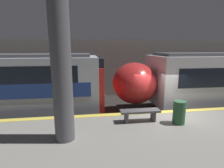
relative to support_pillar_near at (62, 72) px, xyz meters
name	(u,v)px	position (x,y,z in m)	size (l,w,h in m)	color
ground_plane	(167,132)	(4.24, 1.89, -3.08)	(120.00, 120.00, 0.00)	#282623
platform	(202,152)	(4.24, -0.53, -2.57)	(40.00, 4.85, 1.03)	gray
station_rear_barrier	(131,68)	(4.24, 8.52, -0.88)	(50.00, 0.15, 4.42)	#9E998E
support_pillar_near	(62,72)	(0.00, 0.00, 0.00)	(0.58, 0.58, 4.12)	#56565B
platform_bench	(140,113)	(2.64, 0.94, -1.72)	(1.50, 0.40, 0.45)	#4C4C51
trash_bin	(179,112)	(4.00, 0.56, -1.64)	(0.44, 0.44, 0.85)	#2D5B38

